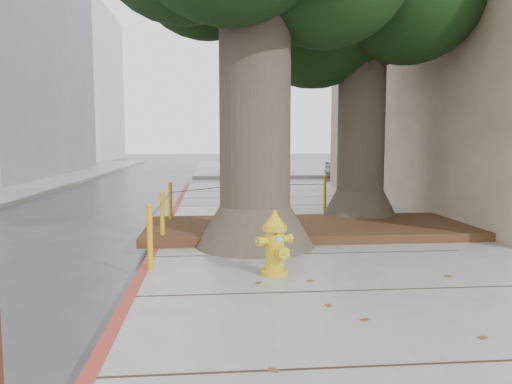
% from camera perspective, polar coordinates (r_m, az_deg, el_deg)
% --- Properties ---
extents(ground, '(140.00, 140.00, 0.00)m').
position_cam_1_polar(ground, '(6.14, 5.04, -12.66)').
color(ground, '#28282B').
rests_on(ground, ground).
extents(sidewalk_far, '(16.00, 20.00, 0.15)m').
position_cam_1_polar(sidewalk_far, '(36.46, 5.96, 2.89)').
color(sidewalk_far, slate).
rests_on(sidewalk_far, ground).
extents(curb_red, '(0.14, 26.00, 0.16)m').
position_cam_1_polar(curb_red, '(8.49, -11.59, -7.00)').
color(curb_red, maroon).
rests_on(curb_red, ground).
extents(planter_bed, '(6.40, 2.60, 0.16)m').
position_cam_1_polar(planter_bed, '(9.97, 6.17, -4.09)').
color(planter_bed, black).
rests_on(planter_bed, sidewalk_main).
extents(building_far_white, '(12.00, 18.00, 15.00)m').
position_cam_1_polar(building_far_white, '(53.46, -23.00, 11.37)').
color(building_far_white, silver).
rests_on(building_far_white, ground).
extents(building_side_white, '(10.00, 10.00, 9.00)m').
position_cam_1_polar(building_side_white, '(36.11, 23.33, 9.44)').
color(building_side_white, silver).
rests_on(building_side_white, ground).
extents(building_side_grey, '(12.00, 14.00, 12.00)m').
position_cam_1_polar(building_side_grey, '(44.40, 26.58, 10.49)').
color(building_side_grey, slate).
rests_on(building_side_grey, ground).
extents(tree_far, '(4.50, 3.80, 7.17)m').
position_cam_1_polar(tree_far, '(12.05, 13.68, 20.48)').
color(tree_far, '#4C3F33').
rests_on(tree_far, sidewalk_main).
extents(bollard_ring, '(3.79, 5.39, 0.95)m').
position_cam_1_polar(bollard_ring, '(10.18, -4.13, -1.40)').
color(bollard_ring, '#CC900B').
rests_on(bollard_ring, sidewalk_main).
extents(fire_hydrant, '(0.48, 0.48, 0.88)m').
position_cam_1_polar(fire_hydrant, '(6.72, 2.16, -5.91)').
color(fire_hydrant, gold).
rests_on(fire_hydrant, sidewalk_main).
extents(car_silver, '(3.59, 1.50, 1.22)m').
position_cam_1_polar(car_silver, '(26.79, 11.70, 2.87)').
color(car_silver, '#A4A4A9').
rests_on(car_silver, ground).
extents(car_red, '(3.60, 1.52, 1.16)m').
position_cam_1_polar(car_red, '(26.15, 18.67, 2.55)').
color(car_red, maroon).
rests_on(car_red, ground).
extents(car_dark, '(2.31, 4.77, 1.34)m').
position_cam_1_polar(car_dark, '(24.70, -26.97, 2.26)').
color(car_dark, black).
rests_on(car_dark, ground).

